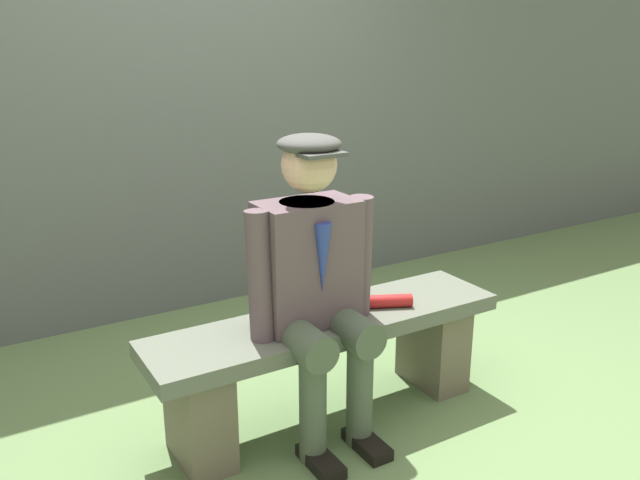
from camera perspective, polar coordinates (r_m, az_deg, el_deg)
The scene contains 5 objects.
ground_plane at distance 3.04m, azimuth 0.69°, elevation -15.17°, with size 30.00×30.00×0.00m, color #5E7B4A.
bench at distance 2.88m, azimuth 0.71°, elevation -9.78°, with size 1.60×0.40×0.49m.
seated_man at distance 2.63m, azimuth -0.50°, elevation -3.24°, with size 0.57×0.53×1.28m.
rolled_magazine at distance 2.91m, azimuth 5.65°, elevation -5.35°, with size 0.06×0.06×0.25m, color #B21E1E.
stadium_wall at distance 4.09m, azimuth -11.47°, elevation 8.97°, with size 12.00×0.24×2.13m, color #535956.
Camera 1 is at (1.35, 2.19, 1.63)m, focal length 36.56 mm.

